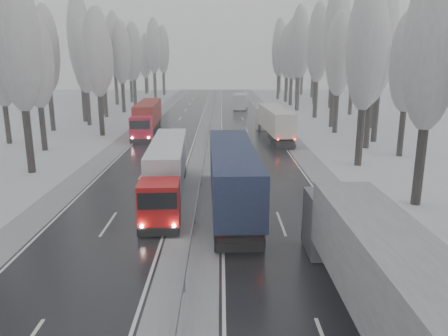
{
  "coord_description": "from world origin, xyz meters",
  "views": [
    {
      "loc": [
        1.6,
        -12.89,
        9.77
      ],
      "look_at": [
        1.81,
        17.23,
        2.2
      ],
      "focal_mm": 35.0,
      "sensor_mm": 36.0,
      "label": 1
    }
  ],
  "objects_px": {
    "truck_grey_tarp": "(382,272)",
    "truck_cream_box": "(274,120)",
    "truck_red_white": "(167,166)",
    "truck_red_red": "(147,116)",
    "truck_blue_box": "(232,171)",
    "box_truck_distant": "(241,101)"
  },
  "relations": [
    {
      "from": "truck_red_white",
      "to": "truck_red_red",
      "type": "distance_m",
      "value": 28.0
    },
    {
      "from": "truck_blue_box",
      "to": "truck_red_red",
      "type": "xyz_separation_m",
      "value": [
        -10.51,
        30.16,
        -0.17
      ]
    },
    {
      "from": "truck_grey_tarp",
      "to": "box_truck_distant",
      "type": "height_order",
      "value": "truck_grey_tarp"
    },
    {
      "from": "box_truck_distant",
      "to": "truck_red_white",
      "type": "height_order",
      "value": "truck_red_white"
    },
    {
      "from": "truck_cream_box",
      "to": "truck_red_white",
      "type": "bearing_deg",
      "value": -117.63
    },
    {
      "from": "truck_cream_box",
      "to": "truck_red_red",
      "type": "xyz_separation_m",
      "value": [
        -16.41,
        3.98,
        0.08
      ]
    },
    {
      "from": "truck_blue_box",
      "to": "truck_cream_box",
      "type": "relative_size",
      "value": 1.11
    },
    {
      "from": "truck_grey_tarp",
      "to": "truck_blue_box",
      "type": "xyz_separation_m",
      "value": [
        -4.96,
        13.88,
        0.1
      ]
    },
    {
      "from": "truck_red_white",
      "to": "truck_red_red",
      "type": "relative_size",
      "value": 0.94
    },
    {
      "from": "truck_grey_tarp",
      "to": "truck_cream_box",
      "type": "height_order",
      "value": "truck_grey_tarp"
    },
    {
      "from": "truck_cream_box",
      "to": "truck_red_red",
      "type": "bearing_deg",
      "value": 162.93
    },
    {
      "from": "truck_grey_tarp",
      "to": "box_truck_distant",
      "type": "relative_size",
      "value": 1.97
    },
    {
      "from": "truck_red_white",
      "to": "truck_red_red",
      "type": "bearing_deg",
      "value": 99.3
    },
    {
      "from": "truck_grey_tarp",
      "to": "truck_red_red",
      "type": "height_order",
      "value": "truck_grey_tarp"
    },
    {
      "from": "truck_grey_tarp",
      "to": "truck_blue_box",
      "type": "relative_size",
      "value": 0.96
    },
    {
      "from": "truck_blue_box",
      "to": "truck_cream_box",
      "type": "xyz_separation_m",
      "value": [
        5.9,
        26.18,
        -0.25
      ]
    },
    {
      "from": "box_truck_distant",
      "to": "truck_red_red",
      "type": "xyz_separation_m",
      "value": [
        -13.79,
        -29.36,
        0.84
      ]
    },
    {
      "from": "truck_cream_box",
      "to": "truck_red_white",
      "type": "height_order",
      "value": "truck_cream_box"
    },
    {
      "from": "truck_blue_box",
      "to": "truck_red_red",
      "type": "distance_m",
      "value": 31.94
    },
    {
      "from": "box_truck_distant",
      "to": "truck_red_red",
      "type": "height_order",
      "value": "truck_red_red"
    },
    {
      "from": "truck_grey_tarp",
      "to": "truck_red_red",
      "type": "xyz_separation_m",
      "value": [
        -15.47,
        44.04,
        -0.07
      ]
    },
    {
      "from": "truck_grey_tarp",
      "to": "truck_cream_box",
      "type": "relative_size",
      "value": 1.06
    }
  ]
}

